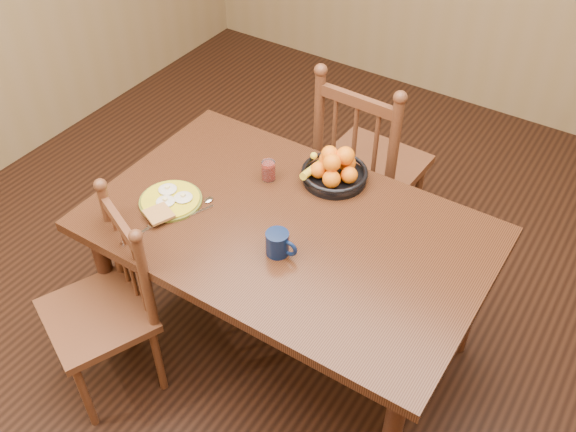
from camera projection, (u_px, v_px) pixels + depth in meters
The scene contains 10 objects.
room at pixel (288, 96), 2.18m from camera, with size 4.52×5.02×2.72m.
dining_table at pixel (288, 240), 2.64m from camera, with size 1.60×1.00×0.75m.
chair_far at pixel (368, 166), 3.24m from camera, with size 0.50×0.48×1.07m.
chair_near at pixel (105, 308), 2.64m from camera, with size 0.55×0.54×0.93m.
breakfast_plate at pixel (170, 200), 2.67m from camera, with size 0.26×0.30×0.04m.
fork at pixel (142, 232), 2.54m from camera, with size 0.05×0.18×0.00m.
spoon at pixel (206, 203), 2.67m from camera, with size 0.06×0.15×0.01m.
coffee_mug at pixel (278, 243), 2.43m from camera, with size 0.13×0.09×0.10m.
juice_glass at pixel (268, 171), 2.77m from camera, with size 0.06×0.06×0.09m.
fruit_bowl at pixel (334, 169), 2.76m from camera, with size 0.29×0.29×0.17m.
Camera 1 is at (1.03, -1.59, 2.50)m, focal length 40.00 mm.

